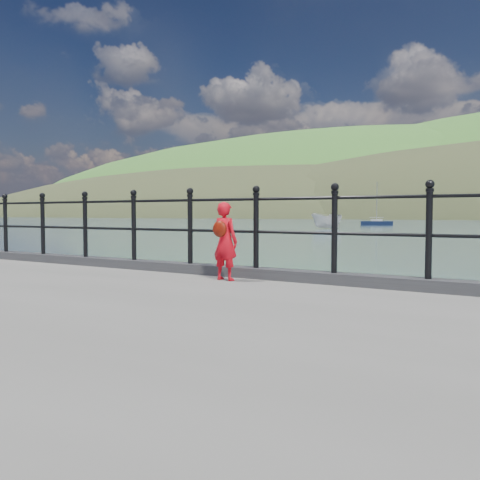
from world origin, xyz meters
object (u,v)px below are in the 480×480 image
Objects in this scene: railing at (222,221)px; sailboat_left at (376,223)px; child at (225,241)px; launch_white at (327,221)px.

sailboat_left is at bearing 105.02° from railing.
railing reaches higher than child.
sailboat_left reaches higher than launch_white.
railing reaches higher than launch_white.
railing is 0.64m from child.
child is at bearing -49.02° from launch_white.
railing is at bearing -49.20° from launch_white.
sailboat_left is (-20.49, 75.50, -1.22)m from child.
child is 57.62m from launch_white.
sailboat_left is at bearing -70.08° from child.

